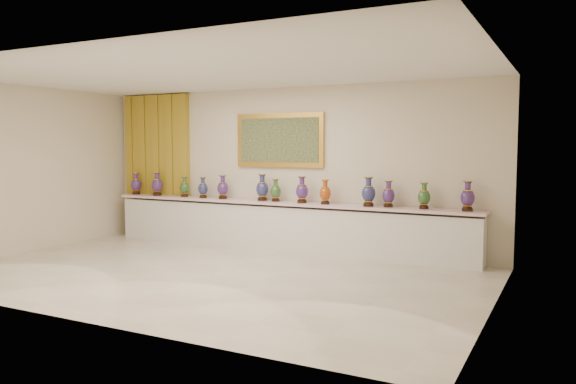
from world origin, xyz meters
name	(u,v)px	position (x,y,z in m)	size (l,w,h in m)	color
ground	(210,275)	(0.00, 0.00, 0.00)	(8.00, 8.00, 0.00)	beige
room	(175,162)	(-2.56, 2.44, 1.58)	(8.00, 8.00, 8.00)	beige
counter	(281,226)	(0.00, 2.27, 0.44)	(7.28, 0.48, 0.90)	white
vase_0	(136,185)	(-3.45, 2.25, 1.11)	(0.25, 0.25, 0.46)	black
vase_1	(157,185)	(-2.86, 2.22, 1.12)	(0.23, 0.23, 0.48)	black
vase_2	(185,188)	(-2.19, 2.26, 1.08)	(0.22, 0.22, 0.41)	black
vase_3	(203,189)	(-1.70, 2.22, 1.09)	(0.25, 0.25, 0.41)	black
vase_4	(223,188)	(-1.25, 2.25, 1.11)	(0.25, 0.25, 0.46)	black
vase_5	(262,189)	(-0.38, 2.26, 1.12)	(0.26, 0.26, 0.50)	black
vase_6	(276,191)	(-0.10, 2.25, 1.09)	(0.24, 0.24, 0.42)	black
vase_7	(302,191)	(0.46, 2.22, 1.12)	(0.24, 0.24, 0.48)	black
vase_8	(325,193)	(0.91, 2.22, 1.09)	(0.21, 0.21, 0.43)	black
vase_9	(369,193)	(1.71, 2.22, 1.13)	(0.30, 0.30, 0.50)	black
vase_10	(388,195)	(2.05, 2.25, 1.10)	(0.24, 0.24, 0.45)	black
vase_11	(424,197)	(2.64, 2.28, 1.09)	(0.24, 0.24, 0.43)	black
vase_12	(468,197)	(3.32, 2.28, 1.11)	(0.29, 0.29, 0.48)	black
label_card	(237,200)	(-0.87, 2.13, 0.90)	(0.10, 0.06, 0.00)	white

